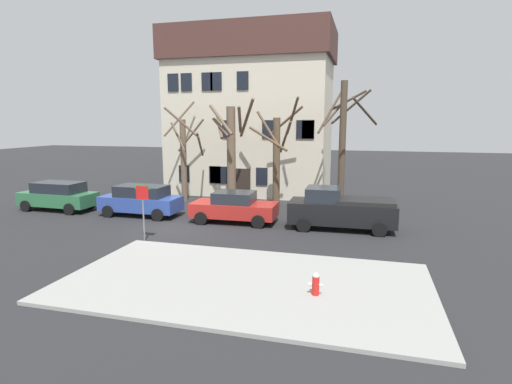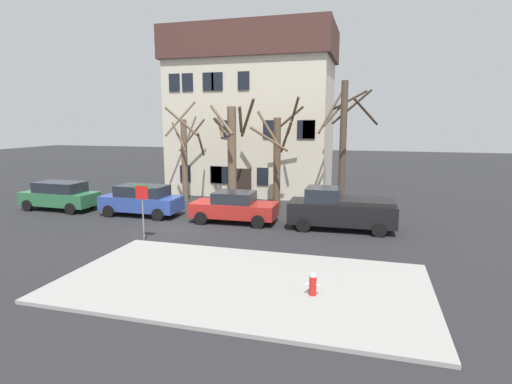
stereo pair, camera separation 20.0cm
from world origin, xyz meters
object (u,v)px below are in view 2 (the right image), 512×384
car_blue_wagon (142,200)px  pickup_truck_black (341,210)px  tree_bare_near (185,154)px  tree_bare_far (278,156)px  fire_hydrant (313,284)px  street_sign_pole (142,202)px  car_green_wagon (60,195)px  tree_bare_end (343,141)px  tree_bare_mid (232,150)px  car_red_sedan (234,207)px  building_main (252,111)px  bicycle_leaning (162,198)px

car_blue_wagon → pickup_truck_black: pickup_truck_black is taller
tree_bare_near → tree_bare_far: 6.46m
fire_hydrant → street_sign_pole: size_ratio=0.28×
car_green_wagon → pickup_truck_black: bearing=-0.1°
tree_bare_far → tree_bare_end: tree_bare_end is taller
tree_bare_mid → car_red_sedan: 5.46m
tree_bare_far → tree_bare_mid: bearing=174.3°
tree_bare_end → car_red_sedan: size_ratio=1.67×
car_blue_wagon → building_main: bearing=68.9°
building_main → fire_hydrant: (7.22, -18.21, -5.59)m
tree_bare_near → street_sign_pole: tree_bare_near is taller
tree_bare_near → tree_bare_end: (10.32, -0.51, 1.02)m
car_green_wagon → bicycle_leaning: size_ratio=2.74×
building_main → tree_bare_end: (7.16, -5.54, -1.87)m
building_main → fire_hydrant: size_ratio=17.07×
tree_bare_near → pickup_truck_black: (10.58, -4.67, -2.18)m
tree_bare_far → car_blue_wagon: 8.45m
tree_bare_end → car_green_wagon: (-16.51, -4.13, -3.31)m
tree_bare_mid → pickup_truck_black: (7.20, -4.41, -2.52)m
street_sign_pole → tree_bare_end: bearing=46.9°
fire_hydrant → street_sign_pole: (-8.14, 4.02, 1.32)m
car_blue_wagon → bicycle_leaning: bearing=99.3°
pickup_truck_black → bicycle_leaning: 12.19m
tree_bare_far → bicycle_leaning: 8.12m
car_red_sedan → tree_bare_end: bearing=38.4°
car_red_sedan → car_blue_wagon: bearing=179.3°
car_blue_wagon → bicycle_leaning: car_blue_wagon is taller
tree_bare_mid → pickup_truck_black: 8.82m
car_red_sedan → street_sign_pole: 5.34m
car_blue_wagon → pickup_truck_black: size_ratio=0.87×
car_green_wagon → bicycle_leaning: (5.07, 3.33, -0.53)m
fire_hydrant → bicycle_leaning: 16.52m
car_blue_wagon → street_sign_pole: street_sign_pole is taller
pickup_truck_black → tree_bare_end: bearing=93.6°
tree_bare_near → tree_bare_mid: bearing=-4.3°
tree_bare_mid → street_sign_pole: tree_bare_mid is taller
pickup_truck_black → bicycle_leaning: (-11.70, 3.36, -0.63)m
pickup_truck_black → bicycle_leaning: pickup_truck_black is taller
car_blue_wagon → tree_bare_near: bearing=83.0°
building_main → street_sign_pole: (-0.92, -14.19, -4.28)m
pickup_truck_black → street_sign_pole: (-8.35, -4.49, 0.80)m
tree_bare_near → car_green_wagon: bearing=-143.2°
tree_bare_near → fire_hydrant: (10.37, -13.18, -2.70)m
tree_bare_end → car_red_sedan: bearing=-141.6°
building_main → fire_hydrant: bearing=-68.4°
car_blue_wagon → tree_bare_mid: bearing=48.1°
street_sign_pole → building_main: bearing=86.3°
car_green_wagon → pickup_truck_black: (16.77, -0.03, 0.10)m
street_sign_pole → car_red_sedan: bearing=57.9°
building_main → tree_bare_near: building_main is taller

